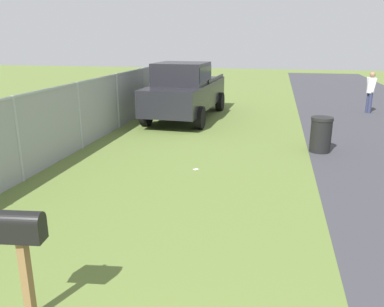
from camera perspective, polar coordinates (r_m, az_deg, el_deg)
mailbox at (r=4.37m, az=-23.77°, el=-10.80°), size 0.26×0.51×1.26m
pickup_truck at (r=14.63m, az=-1.00°, el=9.40°), size 5.52×2.35×2.09m
trash_bin at (r=10.83m, az=18.33°, el=2.65°), size 0.57×0.57×0.93m
pedestrian at (r=17.32m, az=24.67°, el=8.51°), size 0.46×0.32×1.64m
fence_section at (r=12.09m, az=-13.25°, el=6.86°), size 18.49×0.07×1.81m
litter_wrapper_midfield_b at (r=9.01m, az=0.57°, el=-2.30°), size 0.15×0.14×0.01m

